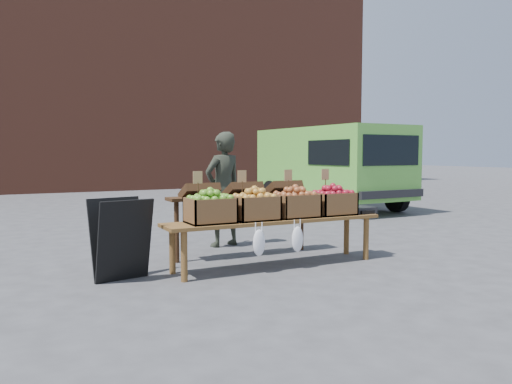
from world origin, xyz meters
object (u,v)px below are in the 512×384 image
crate_red_apples (295,206)px  weighing_scale (359,210)px  crate_golden_apples (210,210)px  back_table (243,216)px  display_bench (275,242)px  crate_russet_pears (255,208)px  vendor (223,189)px  chalkboard_sign (121,239)px  delivery_van (331,168)px  crate_green_apples (333,204)px

crate_red_apples → weighing_scale: 0.98m
crate_golden_apples → weighing_scale: bearing=0.0°
crate_golden_apples → crate_red_apples: same height
crate_red_apples → weighing_scale: crate_red_apples is taller
crate_red_apples → weighing_scale: bearing=0.0°
back_table → display_bench: 0.76m
crate_golden_apples → crate_russet_pears: same height
back_table → display_bench: size_ratio=0.78×
crate_red_apples → back_table: bearing=116.1°
vendor → crate_russet_pears: 1.50m
crate_russet_pears → chalkboard_sign: bearing=173.1°
vendor → delivery_van: bearing=-156.3°
delivery_van → crate_red_apples: bearing=-131.3°
delivery_van → weighing_scale: 5.74m
delivery_van → weighing_scale: delivery_van is taller
chalkboard_sign → crate_russet_pears: size_ratio=1.76×
back_table → weighing_scale: bearing=-28.5°
chalkboard_sign → crate_green_apples: 2.61m
display_bench → crate_russet_pears: size_ratio=5.40×
back_table → crate_red_apples: size_ratio=4.20×
chalkboard_sign → display_bench: chalkboard_sign is taller
back_table → crate_golden_apples: (-0.75, -0.72, 0.19)m
crate_red_apples → chalkboard_sign: bearing=174.9°
delivery_van → chalkboard_sign: size_ratio=4.94×
crate_green_apples → weighing_scale: crate_green_apples is taller
display_bench → crate_russet_pears: bearing=180.0°
crate_red_apples → crate_green_apples: 0.55m
chalkboard_sign → display_bench: size_ratio=0.33×
delivery_van → crate_green_apples: delivery_van is taller
chalkboard_sign → weighing_scale: size_ratio=2.58×
delivery_van → back_table: delivery_van is taller
back_table → crate_russet_pears: 0.77m
crate_russet_pears → weighing_scale: bearing=0.0°
back_table → crate_golden_apples: size_ratio=4.20×
delivery_van → display_bench: delivery_van is taller
chalkboard_sign → crate_golden_apples: bearing=-22.0°
crate_green_apples → vendor: bearing=120.2°
delivery_van → back_table: 6.03m
delivery_van → crate_golden_apples: (-5.10, -4.86, -0.26)m
crate_green_apples → crate_golden_apples: bearing=180.0°
delivery_van → weighing_scale: bearing=-123.7°
delivery_van → vendor: bearing=-143.6°
chalkboard_sign → weighing_scale: (3.01, -0.18, 0.17)m
chalkboard_sign → back_table: (1.69, 0.54, 0.08)m
crate_golden_apples → crate_red_apples: 1.10m
vendor → crate_golden_apples: (-0.79, -1.47, -0.11)m
vendor → crate_russet_pears: bearing=66.1°
vendor → crate_green_apples: 1.71m
chalkboard_sign → crate_red_apples: (2.04, -0.18, 0.27)m
chalkboard_sign → crate_russet_pears: bearing=-18.0°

